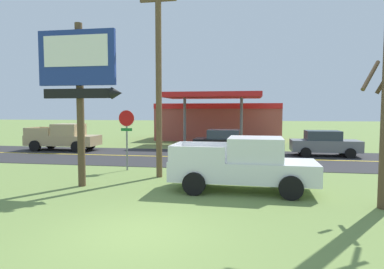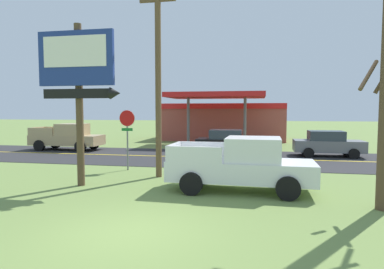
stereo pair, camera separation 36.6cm
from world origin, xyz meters
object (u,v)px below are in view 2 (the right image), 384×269
at_px(pickup_white_parked_on_lawn, 242,165).
at_px(car_grey_near_lane, 328,144).
at_px(stop_sign, 127,129).
at_px(utility_pole, 158,69).
at_px(pickup_tan_on_road, 68,137).
at_px(motel_sign, 79,75).
at_px(gas_station, 223,120).
at_px(car_black_mid_lane, 227,142).

bearing_deg(pickup_white_parked_on_lawn, car_grey_near_lane, 64.33).
xyz_separation_m(stop_sign, utility_pole, (2.00, -1.34, 2.71)).
xyz_separation_m(pickup_white_parked_on_lawn, pickup_tan_on_road, (-13.21, 10.24, 0.00)).
bearing_deg(pickup_white_parked_on_lawn, utility_pole, 152.59).
distance_m(pickup_tan_on_road, car_grey_near_lane, 18.13).
height_order(motel_sign, pickup_tan_on_road, motel_sign).
xyz_separation_m(stop_sign, gas_station, (2.85, 18.23, -0.08)).
xyz_separation_m(motel_sign, car_grey_near_lane, (11.07, 10.66, -3.43)).
height_order(utility_pole, gas_station, utility_pole).
xyz_separation_m(motel_sign, gas_station, (3.27, 21.93, -2.31)).
relative_size(gas_station, car_grey_near_lane, 2.86).
bearing_deg(pickup_tan_on_road, pickup_white_parked_on_lawn, -37.77).
bearing_deg(stop_sign, car_grey_near_lane, 33.18).
bearing_deg(pickup_white_parked_on_lawn, motel_sign, -176.06).
relative_size(stop_sign, car_black_mid_lane, 0.70).
height_order(stop_sign, gas_station, gas_station).
bearing_deg(utility_pole, car_black_mid_lane, 74.50).
xyz_separation_m(gas_station, car_black_mid_lane, (1.45, -11.26, -1.11)).
height_order(stop_sign, car_black_mid_lane, stop_sign).
distance_m(motel_sign, utility_pole, 3.41).
xyz_separation_m(utility_pole, car_black_mid_lane, (2.30, 8.30, -3.91)).
height_order(stop_sign, car_grey_near_lane, stop_sign).
bearing_deg(pickup_tan_on_road, utility_pole, -41.21).
distance_m(stop_sign, car_black_mid_lane, 8.27).
relative_size(pickup_tan_on_road, car_black_mid_lane, 1.24).
relative_size(pickup_white_parked_on_lawn, pickup_tan_on_road, 1.01).
distance_m(pickup_white_parked_on_lawn, pickup_tan_on_road, 16.71).
xyz_separation_m(pickup_tan_on_road, car_grey_near_lane, (18.13, 0.00, -0.13)).
bearing_deg(motel_sign, stop_sign, 83.48).
distance_m(pickup_white_parked_on_lawn, car_black_mid_lane, 10.34).
bearing_deg(pickup_tan_on_road, motel_sign, -56.49).
bearing_deg(gas_station, stop_sign, -98.88).
distance_m(utility_pole, car_black_mid_lane, 9.46).
distance_m(utility_pole, pickup_white_parked_on_lawn, 5.65).
bearing_deg(pickup_tan_on_road, stop_sign, -42.95).
height_order(pickup_tan_on_road, car_grey_near_lane, pickup_tan_on_road).
bearing_deg(motel_sign, car_grey_near_lane, 43.92).
xyz_separation_m(utility_pole, pickup_white_parked_on_lawn, (3.73, -1.93, -3.78)).
bearing_deg(utility_pole, gas_station, 87.51).
distance_m(motel_sign, car_black_mid_lane, 12.15).
xyz_separation_m(pickup_white_parked_on_lawn, car_black_mid_lane, (-1.43, 10.24, -0.13)).
xyz_separation_m(stop_sign, pickup_tan_on_road, (-7.48, 6.96, -1.06)).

